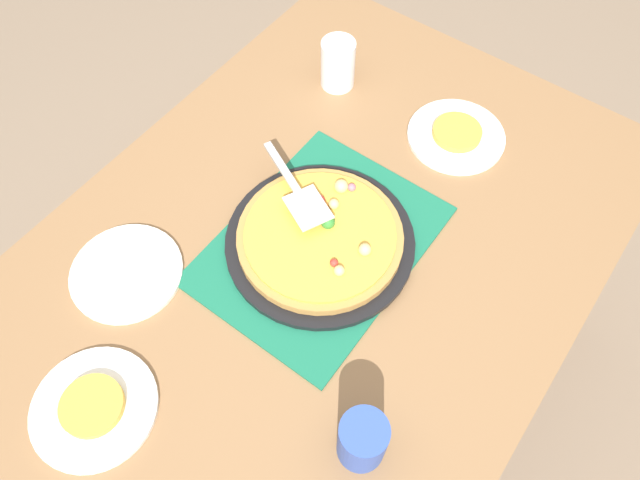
{
  "coord_description": "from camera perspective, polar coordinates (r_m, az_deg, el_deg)",
  "views": [
    {
      "loc": [
        0.5,
        0.37,
        1.79
      ],
      "look_at": [
        0.0,
        0.0,
        0.77
      ],
      "focal_mm": 33.83,
      "sensor_mm": 36.0,
      "label": 1
    }
  ],
  "objects": [
    {
      "name": "ground_plane",
      "position": [
        1.9,
        0.0,
        -12.2
      ],
      "size": [
        8.0,
        8.0,
        0.0
      ],
      "primitive_type": "plane",
      "color": "#84705B"
    },
    {
      "name": "dining_table",
      "position": [
        1.31,
        0.0,
        -2.95
      ],
      "size": [
        1.4,
        1.0,
        0.75
      ],
      "color": "olive",
      "rests_on": "ground_plane"
    },
    {
      "name": "placemat",
      "position": [
        1.21,
        0.0,
        -0.42
      ],
      "size": [
        0.48,
        0.36,
        0.01
      ],
      "primitive_type": "cube",
      "color": "#196B4C",
      "rests_on": "dining_table"
    },
    {
      "name": "pizza_pan",
      "position": [
        1.2,
        0.0,
        -0.17
      ],
      "size": [
        0.38,
        0.38,
        0.01
      ],
      "primitive_type": "cylinder",
      "color": "black",
      "rests_on": "placemat"
    },
    {
      "name": "pizza",
      "position": [
        1.19,
        0.06,
        0.4
      ],
      "size": [
        0.33,
        0.33,
        0.05
      ],
      "color": "#B78442",
      "rests_on": "pizza_pan"
    },
    {
      "name": "plate_near_left",
      "position": [
        1.41,
        12.74,
        9.57
      ],
      "size": [
        0.22,
        0.22,
        0.01
      ],
      "primitive_type": "cylinder",
      "color": "white",
      "rests_on": "dining_table"
    },
    {
      "name": "plate_far_right",
      "position": [
        1.15,
        -20.57,
        -14.65
      ],
      "size": [
        0.22,
        0.22,
        0.01
      ],
      "primitive_type": "cylinder",
      "color": "white",
      "rests_on": "dining_table"
    },
    {
      "name": "plate_side",
      "position": [
        1.24,
        -17.83,
        -2.95
      ],
      "size": [
        0.22,
        0.22,
        0.01
      ],
      "primitive_type": "cylinder",
      "color": "white",
      "rests_on": "dining_table"
    },
    {
      "name": "served_slice_left",
      "position": [
        1.4,
        12.84,
        9.92
      ],
      "size": [
        0.11,
        0.11,
        0.02
      ],
      "primitive_type": "cylinder",
      "color": "gold",
      "rests_on": "plate_near_left"
    },
    {
      "name": "served_slice_right",
      "position": [
        1.14,
        -20.77,
        -14.45
      ],
      "size": [
        0.11,
        0.11,
        0.02
      ],
      "primitive_type": "cylinder",
      "color": "gold",
      "rests_on": "plate_far_right"
    },
    {
      "name": "cup_near",
      "position": [
        1.01,
        4.03,
        -18.37
      ],
      "size": [
        0.08,
        0.08,
        0.12
      ],
      "primitive_type": "cylinder",
      "color": "#3351AD",
      "rests_on": "dining_table"
    },
    {
      "name": "cup_far",
      "position": [
        1.46,
        1.7,
        16.31
      ],
      "size": [
        0.08,
        0.08,
        0.12
      ],
      "primitive_type": "cylinder",
      "color": "white",
      "rests_on": "dining_table"
    },
    {
      "name": "pizza_server",
      "position": [
        1.21,
        -2.21,
        4.72
      ],
      "size": [
        0.14,
        0.23,
        0.01
      ],
      "color": "silver",
      "rests_on": "pizza"
    }
  ]
}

